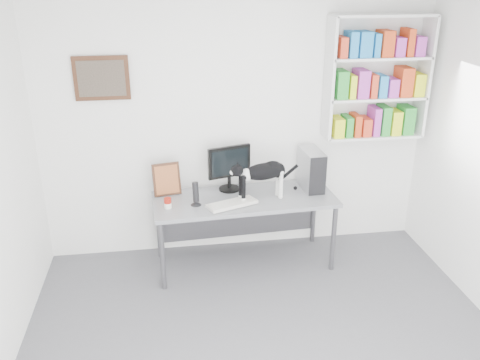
# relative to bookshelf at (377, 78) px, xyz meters

# --- Properties ---
(room) EXTENTS (4.01, 4.01, 2.70)m
(room) POSITION_rel_bookshelf_xyz_m (-1.40, -1.85, -0.50)
(room) COLOR #59595F
(room) RESTS_ON ground
(bookshelf) EXTENTS (1.03, 0.28, 1.24)m
(bookshelf) POSITION_rel_bookshelf_xyz_m (0.00, 0.00, 0.00)
(bookshelf) COLOR silver
(bookshelf) RESTS_ON room
(wall_art) EXTENTS (0.52, 0.04, 0.42)m
(wall_art) POSITION_rel_bookshelf_xyz_m (-2.70, 0.12, 0.05)
(wall_art) COLOR #492917
(wall_art) RESTS_ON room
(desk) EXTENTS (1.84, 0.80, 0.75)m
(desk) POSITION_rel_bookshelf_xyz_m (-1.39, -0.28, -1.47)
(desk) COLOR gray
(desk) RESTS_ON room
(monitor) EXTENTS (0.49, 0.33, 0.48)m
(monitor) POSITION_rel_bookshelf_xyz_m (-1.51, -0.06, -0.86)
(monitor) COLOR black
(monitor) RESTS_ON desk
(keyboard) EXTENTS (0.52, 0.34, 0.04)m
(keyboard) POSITION_rel_bookshelf_xyz_m (-1.54, -0.45, -1.08)
(keyboard) COLOR silver
(keyboard) RESTS_ON desk
(pc_tower) EXTENTS (0.20, 0.42, 0.41)m
(pc_tower) POSITION_rel_bookshelf_xyz_m (-0.67, -0.14, -0.89)
(pc_tower) COLOR #A9A9AE
(pc_tower) RESTS_ON desk
(speaker) EXTENTS (0.12, 0.12, 0.24)m
(speaker) POSITION_rel_bookshelf_xyz_m (-1.88, -0.39, -0.98)
(speaker) COLOR black
(speaker) RESTS_ON desk
(leaning_print) EXTENTS (0.29, 0.16, 0.34)m
(leaning_print) POSITION_rel_bookshelf_xyz_m (-2.15, -0.09, -0.93)
(leaning_print) COLOR #492917
(leaning_print) RESTS_ON desk
(soup_can) EXTENTS (0.08, 0.08, 0.10)m
(soup_can) POSITION_rel_bookshelf_xyz_m (-2.14, -0.41, -1.05)
(soup_can) COLOR #9D180D
(soup_can) RESTS_ON desk
(cat) EXTENTS (0.66, 0.30, 0.39)m
(cat) POSITION_rel_bookshelf_xyz_m (-1.22, -0.35, -0.90)
(cat) COLOR black
(cat) RESTS_ON desk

